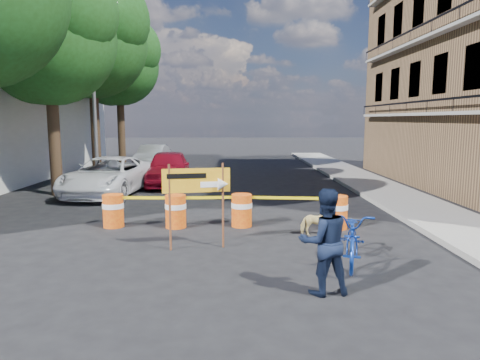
{
  "coord_description": "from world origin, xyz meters",
  "views": [
    {
      "loc": [
        0.11,
        -9.67,
        2.94
      ],
      "look_at": [
        0.29,
        1.84,
        1.3
      ],
      "focal_mm": 32.0,
      "sensor_mm": 36.0,
      "label": 1
    }
  ],
  "objects_px": {
    "bicycle": "(354,212)",
    "barrel_far_right": "(337,211)",
    "barrel_mid_left": "(176,211)",
    "sedan_red": "(168,168)",
    "pedestrian": "(324,242)",
    "barrel_mid_right": "(242,210)",
    "dog": "(316,222)",
    "sedan_silver": "(153,156)",
    "barrel_far_left": "(113,210)",
    "suv_white": "(109,176)",
    "detour_sign": "(206,186)"
  },
  "relations": [
    {
      "from": "bicycle",
      "to": "barrel_far_right",
      "type": "bearing_deg",
      "value": 98.2
    },
    {
      "from": "barrel_mid_left",
      "to": "sedan_red",
      "type": "relative_size",
      "value": 0.2
    },
    {
      "from": "barrel_far_right",
      "to": "barrel_mid_left",
      "type": "bearing_deg",
      "value": 177.62
    },
    {
      "from": "pedestrian",
      "to": "barrel_mid_right",
      "type": "bearing_deg",
      "value": -82.57
    },
    {
      "from": "pedestrian",
      "to": "dog",
      "type": "relative_size",
      "value": 2.3
    },
    {
      "from": "dog",
      "to": "pedestrian",
      "type": "bearing_deg",
      "value": 159.19
    },
    {
      "from": "bicycle",
      "to": "sedan_silver",
      "type": "relative_size",
      "value": 0.5
    },
    {
      "from": "barrel_far_left",
      "to": "sedan_red",
      "type": "height_order",
      "value": "sedan_red"
    },
    {
      "from": "barrel_mid_right",
      "to": "sedan_red",
      "type": "bearing_deg",
      "value": 112.59
    },
    {
      "from": "pedestrian",
      "to": "barrel_far_right",
      "type": "bearing_deg",
      "value": -114.63
    },
    {
      "from": "pedestrian",
      "to": "sedan_red",
      "type": "xyz_separation_m",
      "value": [
        -4.43,
        12.16,
        -0.12
      ]
    },
    {
      "from": "dog",
      "to": "suv_white",
      "type": "height_order",
      "value": "suv_white"
    },
    {
      "from": "barrel_far_right",
      "to": "detour_sign",
      "type": "xyz_separation_m",
      "value": [
        -3.43,
        -1.75,
        0.97
      ]
    },
    {
      "from": "pedestrian",
      "to": "suv_white",
      "type": "height_order",
      "value": "pedestrian"
    },
    {
      "from": "barrel_mid_right",
      "to": "barrel_far_right",
      "type": "xyz_separation_m",
      "value": [
        2.57,
        -0.28,
        0.0
      ]
    },
    {
      "from": "pedestrian",
      "to": "barrel_mid_left",
      "type": "bearing_deg",
      "value": -63.81
    },
    {
      "from": "sedan_red",
      "to": "dog",
      "type": "bearing_deg",
      "value": -64.29
    },
    {
      "from": "pedestrian",
      "to": "suv_white",
      "type": "relative_size",
      "value": 0.34
    },
    {
      "from": "barrel_mid_right",
      "to": "dog",
      "type": "bearing_deg",
      "value": -26.32
    },
    {
      "from": "barrel_mid_left",
      "to": "pedestrian",
      "type": "distance_m",
      "value": 5.5
    },
    {
      "from": "suv_white",
      "to": "sedan_red",
      "type": "distance_m",
      "value": 3.08
    },
    {
      "from": "detour_sign",
      "to": "dog",
      "type": "relative_size",
      "value": 2.49
    },
    {
      "from": "barrel_far_left",
      "to": "pedestrian",
      "type": "bearing_deg",
      "value": -43.77
    },
    {
      "from": "suv_white",
      "to": "sedan_red",
      "type": "bearing_deg",
      "value": 56.07
    },
    {
      "from": "barrel_mid_right",
      "to": "sedan_silver",
      "type": "bearing_deg",
      "value": 109.51
    },
    {
      "from": "pedestrian",
      "to": "dog",
      "type": "bearing_deg",
      "value": -107.4
    },
    {
      "from": "barrel_far_left",
      "to": "sedan_silver",
      "type": "bearing_deg",
      "value": 96.33
    },
    {
      "from": "barrel_far_left",
      "to": "barrel_far_right",
      "type": "height_order",
      "value": "same"
    },
    {
      "from": "detour_sign",
      "to": "dog",
      "type": "xyz_separation_m",
      "value": [
        2.74,
        1.09,
        -1.11
      ]
    },
    {
      "from": "barrel_far_left",
      "to": "detour_sign",
      "type": "bearing_deg",
      "value": -37.15
    },
    {
      "from": "bicycle",
      "to": "dog",
      "type": "distance_m",
      "value": 2.32
    },
    {
      "from": "barrel_mid_right",
      "to": "barrel_far_right",
      "type": "bearing_deg",
      "value": -6.14
    },
    {
      "from": "barrel_mid_right",
      "to": "bicycle",
      "type": "xyz_separation_m",
      "value": [
        2.21,
        -3.11,
        0.6
      ]
    },
    {
      "from": "barrel_mid_left",
      "to": "dog",
      "type": "distance_m",
      "value": 3.79
    },
    {
      "from": "barrel_mid_right",
      "to": "sedan_red",
      "type": "relative_size",
      "value": 0.2
    },
    {
      "from": "barrel_far_left",
      "to": "sedan_silver",
      "type": "xyz_separation_m",
      "value": [
        -1.61,
        14.5,
        0.23
      ]
    },
    {
      "from": "barrel_far_left",
      "to": "barrel_mid_right",
      "type": "height_order",
      "value": "same"
    },
    {
      "from": "dog",
      "to": "sedan_red",
      "type": "xyz_separation_m",
      "value": [
        -5.03,
        8.48,
        0.45
      ]
    },
    {
      "from": "bicycle",
      "to": "suv_white",
      "type": "relative_size",
      "value": 0.41
    },
    {
      "from": "suv_white",
      "to": "dog",
      "type": "bearing_deg",
      "value": -34.53
    },
    {
      "from": "bicycle",
      "to": "dog",
      "type": "height_order",
      "value": "bicycle"
    },
    {
      "from": "bicycle",
      "to": "barrel_far_left",
      "type": "bearing_deg",
      "value": 167.01
    },
    {
      "from": "barrel_far_left",
      "to": "dog",
      "type": "bearing_deg",
      "value": -9.78
    },
    {
      "from": "bicycle",
      "to": "sedan_silver",
      "type": "distance_m",
      "value": 19.09
    },
    {
      "from": "bicycle",
      "to": "pedestrian",
      "type": "bearing_deg",
      "value": -105.92
    },
    {
      "from": "bicycle",
      "to": "dog",
      "type": "bearing_deg",
      "value": 113.9
    },
    {
      "from": "detour_sign",
      "to": "bicycle",
      "type": "distance_m",
      "value": 3.27
    },
    {
      "from": "dog",
      "to": "sedan_red",
      "type": "height_order",
      "value": "sedan_red"
    },
    {
      "from": "barrel_far_right",
      "to": "sedan_red",
      "type": "height_order",
      "value": "sedan_red"
    },
    {
      "from": "sedan_silver",
      "to": "sedan_red",
      "type": "bearing_deg",
      "value": -71.91
    }
  ]
}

